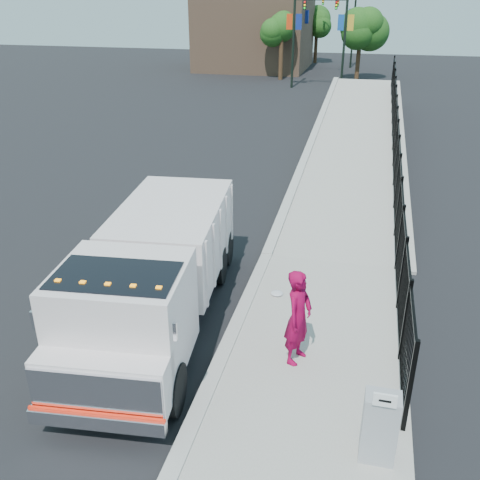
# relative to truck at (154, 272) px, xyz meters

# --- Properties ---
(ground) EXTENTS (120.00, 120.00, 0.00)m
(ground) POSITION_rel_truck_xyz_m (1.75, -0.05, -1.42)
(ground) COLOR black
(ground) RESTS_ON ground
(sidewalk) EXTENTS (3.55, 12.00, 0.12)m
(sidewalk) POSITION_rel_truck_xyz_m (3.68, -2.05, -1.36)
(sidewalk) COLOR #9E998E
(sidewalk) RESTS_ON ground
(curb) EXTENTS (0.30, 12.00, 0.16)m
(curb) POSITION_rel_truck_xyz_m (1.75, -2.05, -1.34)
(curb) COLOR #ADAAA3
(curb) RESTS_ON ground
(ramp) EXTENTS (3.95, 24.06, 3.19)m
(ramp) POSITION_rel_truck_xyz_m (3.88, 15.95, -1.42)
(ramp) COLOR #9E998E
(ramp) RESTS_ON ground
(iron_fence) EXTENTS (0.10, 28.00, 1.80)m
(iron_fence) POSITION_rel_truck_xyz_m (5.30, 11.95, -0.52)
(iron_fence) COLOR black
(iron_fence) RESTS_ON ground
(truck) EXTENTS (3.09, 7.59, 2.53)m
(truck) POSITION_rel_truck_xyz_m (0.00, 0.00, 0.00)
(truck) COLOR black
(truck) RESTS_ON ground
(worker) EXTENTS (0.68, 0.85, 2.01)m
(worker) POSITION_rel_truck_xyz_m (3.24, -0.56, -0.30)
(worker) COLOR maroon
(worker) RESTS_ON sidewalk
(utility_cabinet) EXTENTS (0.55, 0.40, 1.25)m
(utility_cabinet) POSITION_rel_truck_xyz_m (4.85, -2.77, -0.68)
(utility_cabinet) COLOR gray
(utility_cabinet) RESTS_ON sidewalk
(arrow_sign) EXTENTS (0.35, 0.04, 0.22)m
(arrow_sign) POSITION_rel_truck_xyz_m (4.85, -2.99, 0.06)
(arrow_sign) COLOR white
(arrow_sign) RESTS_ON utility_cabinet
(debris) EXTENTS (0.31, 0.31, 0.08)m
(debris) POSITION_rel_truck_xyz_m (2.41, 1.85, -1.27)
(debris) COLOR silver
(debris) RESTS_ON sidewalk
(light_pole_0) EXTENTS (3.77, 0.22, 8.00)m
(light_pole_0) POSITION_rel_truck_xyz_m (-1.72, 33.32, 2.94)
(light_pole_0) COLOR black
(light_pole_0) RESTS_ON ground
(light_pole_1) EXTENTS (3.77, 0.22, 8.00)m
(light_pole_1) POSITION_rel_truck_xyz_m (1.50, 33.03, 2.94)
(light_pole_1) COLOR black
(light_pole_1) RESTS_ON ground
(light_pole_2) EXTENTS (3.77, 0.22, 8.00)m
(light_pole_2) POSITION_rel_truck_xyz_m (-2.20, 41.41, 2.94)
(light_pole_2) COLOR black
(light_pole_2) RESTS_ON ground
(light_pole_3) EXTENTS (3.78, 0.22, 8.00)m
(light_pole_3) POSITION_rel_truck_xyz_m (1.50, 46.42, 2.94)
(light_pole_3) COLOR black
(light_pole_3) RESTS_ON ground
(tree_0) EXTENTS (2.40, 2.40, 5.20)m
(tree_0) POSITION_rel_truck_xyz_m (-3.58, 37.17, 2.51)
(tree_0) COLOR #382314
(tree_0) RESTS_ON ground
(tree_1) EXTENTS (2.81, 2.81, 5.40)m
(tree_1) POSITION_rel_truck_xyz_m (2.75, 38.34, 2.53)
(tree_1) COLOR #382314
(tree_1) RESTS_ON ground
(tree_2) EXTENTS (2.72, 2.72, 5.36)m
(tree_2) POSITION_rel_truck_xyz_m (-2.02, 49.49, 2.53)
(tree_2) COLOR #382314
(tree_2) RESTS_ON ground
(building) EXTENTS (10.00, 10.00, 8.00)m
(building) POSITION_rel_truck_xyz_m (-7.25, 43.95, 2.58)
(building) COLOR #8C664C
(building) RESTS_ON ground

